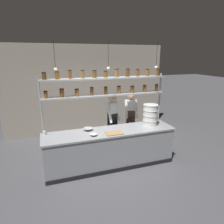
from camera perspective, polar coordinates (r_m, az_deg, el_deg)
ground_plane at (r=5.23m, az=-0.51°, el=-14.81°), size 40.00×40.00×0.00m
back_wall at (r=7.06m, az=-7.12°, el=6.37°), size 5.60×0.12×3.03m
prep_counter at (r=5.01m, az=-0.52°, el=-10.30°), size 3.20×0.76×0.92m
spice_shelf_unit at (r=4.87m, az=-1.82°, el=6.85°), size 3.08×0.28×2.36m
chef_left at (r=5.43m, az=0.16°, el=-2.23°), size 0.41×0.35×1.70m
chef_center at (r=5.82m, az=5.36°, el=-1.22°), size 0.40×0.33×1.67m
container_stack at (r=5.23m, az=10.90°, el=-0.80°), size 0.38×0.38×0.54m
cutting_board at (r=4.65m, az=0.62°, el=-6.04°), size 0.40×0.26×0.02m
prep_bowl_near_left at (r=4.86m, az=-6.88°, el=-4.94°), size 0.23×0.23×0.06m
prep_bowl_center_front at (r=4.54m, az=-5.37°, el=-6.54°), size 0.18×0.18×0.05m
serving_cup_front at (r=4.83m, az=-18.74°, el=-5.68°), size 0.07×0.07×0.09m
pendant_light_row at (r=4.50m, az=-0.76°, el=12.74°), size 2.39×0.07×0.62m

